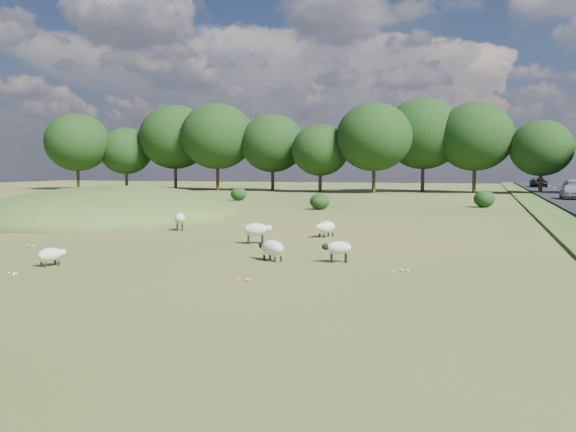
# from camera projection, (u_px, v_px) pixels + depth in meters

# --- Properties ---
(ground) EXTENTS (160.00, 160.00, 0.00)m
(ground) POSITION_uv_depth(u_px,v_px,m) (327.00, 213.00, 44.91)
(ground) COLOR #31531A
(ground) RESTS_ON ground
(mound) EXTENTS (16.00, 20.00, 4.00)m
(mound) POSITION_uv_depth(u_px,v_px,m) (114.00, 217.00, 40.75)
(mound) COLOR #33561E
(mound) RESTS_ON ground
(treeline) EXTENTS (96.28, 14.66, 11.70)m
(treeline) POSITION_uv_depth(u_px,v_px,m) (386.00, 139.00, 78.51)
(treeline) COLOR black
(treeline) RESTS_ON ground
(shrubs) EXTENTS (23.71, 11.39, 1.34)m
(shrubs) POSITION_uv_depth(u_px,v_px,m) (354.00, 198.00, 52.70)
(shrubs) COLOR black
(shrubs) RESTS_ON ground
(sheep_0) EXTENTS (1.26, 1.04, 0.73)m
(sheep_0) POSITION_uv_depth(u_px,v_px,m) (272.00, 248.00, 22.02)
(sheep_0) COLOR beige
(sheep_0) RESTS_ON ground
(sheep_2) EXTENTS (0.89, 1.27, 0.88)m
(sheep_2) POSITION_uv_depth(u_px,v_px,m) (180.00, 218.00, 32.43)
(sheep_2) COLOR beige
(sheep_2) RESTS_ON ground
(sheep_3) EXTENTS (1.26, 0.92, 0.88)m
(sheep_3) POSITION_uv_depth(u_px,v_px,m) (256.00, 229.00, 26.79)
(sheep_3) COLOR beige
(sheep_3) RESTS_ON ground
(sheep_4) EXTENTS (0.96, 1.32, 0.74)m
(sheep_4) POSITION_uv_depth(u_px,v_px,m) (326.00, 227.00, 29.32)
(sheep_4) COLOR beige
(sheep_4) RESTS_ON ground
(sheep_5) EXTENTS (1.05, 0.72, 0.73)m
(sheep_5) POSITION_uv_depth(u_px,v_px,m) (338.00, 248.00, 21.62)
(sheep_5) COLOR beige
(sheep_5) RESTS_ON ground
(sheep_6) EXTENTS (0.73, 1.09, 0.60)m
(sheep_6) POSITION_uv_depth(u_px,v_px,m) (51.00, 255.00, 20.86)
(sheep_6) COLOR beige
(sheep_6) RESTS_ON ground
(car_2) EXTENTS (2.20, 4.78, 1.33)m
(car_2) POSITION_uv_depth(u_px,v_px,m) (539.00, 182.00, 91.39)
(car_2) COLOR black
(car_2) RESTS_ON road
(car_4) EXTENTS (1.62, 4.03, 1.37)m
(car_4) POSITION_uv_depth(u_px,v_px,m) (571.00, 191.00, 58.23)
(car_4) COLOR #9C9FA3
(car_4) RESTS_ON road
(car_5) EXTENTS (1.77, 4.35, 1.26)m
(car_5) POSITION_uv_depth(u_px,v_px,m) (571.00, 183.00, 86.64)
(car_5) COLOR #ABAEB2
(car_5) RESTS_ON road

